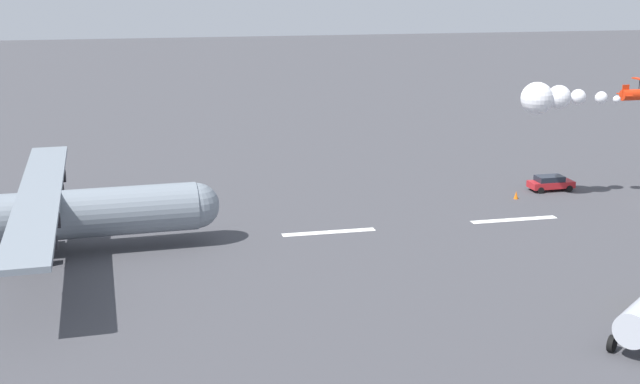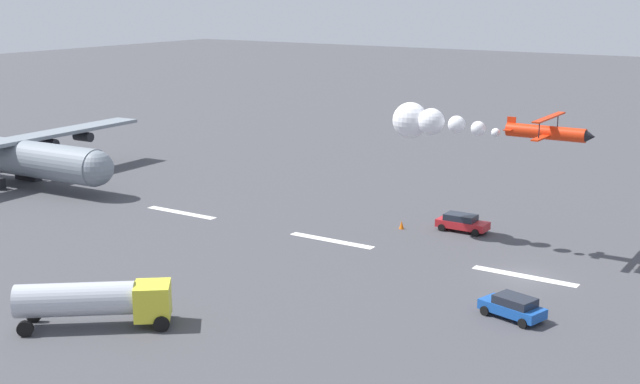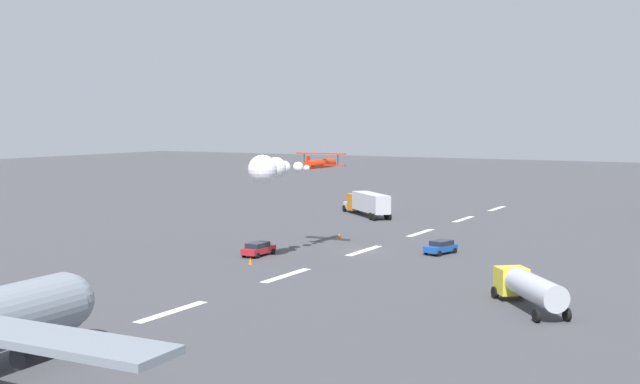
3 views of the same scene
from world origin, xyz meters
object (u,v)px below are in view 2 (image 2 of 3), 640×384
Objects in this scene: stunt_biplane_red at (441,123)px; traffic_cone_far at (402,225)px; followme_car_yellow at (462,222)px; cargo_transport_plane at (21,156)px; fuel_tanker_truck at (96,300)px; airport_staff_sedan at (513,307)px.

stunt_biplane_red reaches higher than traffic_cone_far.
stunt_biplane_red is 10.38m from traffic_cone_far.
cargo_transport_plane is at bearing 11.45° from followme_car_yellow.
stunt_biplane_red is 32.02m from fuel_tanker_truck.
fuel_tanker_truck is 34.26m from followme_car_yellow.
stunt_biplane_red is 9.68m from followme_car_yellow.
traffic_cone_far is at bearing -99.99° from fuel_tanker_truck.
airport_staff_sedan is (-57.92, 7.64, -2.50)m from cargo_transport_plane.
cargo_transport_plane is 46.81m from stunt_biplane_red.
fuel_tanker_truck is at bearing 72.45° from stunt_biplane_red.
stunt_biplane_red is 1.91× the size of fuel_tanker_truck.
stunt_biplane_red is (-45.92, -6.26, 6.60)m from cargo_transport_plane.
traffic_cone_far is at bearing -170.20° from cargo_transport_plane.
cargo_transport_plane is 3.92× the size of fuel_tanker_truck.
followme_car_yellow is at bearing -107.21° from fuel_tanker_truck.
airport_staff_sedan is at bearing 123.21° from followme_car_yellow.
fuel_tanker_truck is at bearing 147.56° from cargo_transport_plane.
fuel_tanker_truck is 1.98× the size of airport_staff_sedan.
cargo_transport_plane is 43.38m from fuel_tanker_truck.
followme_car_yellow is (-10.13, -32.72, -0.93)m from fuel_tanker_truck.
traffic_cone_far is (3.97, -0.98, -9.54)m from stunt_biplane_red.
cargo_transport_plane is 46.58× the size of traffic_cone_far.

